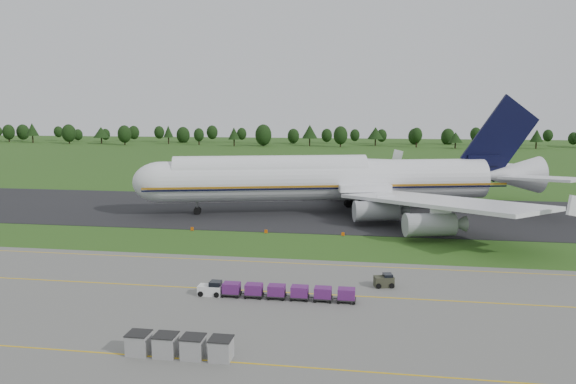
% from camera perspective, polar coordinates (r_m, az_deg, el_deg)
% --- Properties ---
extents(ground, '(600.00, 600.00, 0.00)m').
position_cam_1_polar(ground, '(86.58, -3.12, -5.29)').
color(ground, '#264B16').
rests_on(ground, ground).
extents(apron, '(300.00, 52.00, 0.06)m').
position_cam_1_polar(apron, '(55.35, -10.68, -13.56)').
color(apron, '#60605B').
rests_on(apron, ground).
extents(taxiway, '(300.00, 40.00, 0.08)m').
position_cam_1_polar(taxiway, '(113.49, -0.17, -1.92)').
color(taxiway, black).
rests_on(taxiway, ground).
extents(apron_markings, '(300.00, 30.20, 0.01)m').
position_cam_1_polar(apron_markings, '(61.55, -8.46, -11.16)').
color(apron_markings, gold).
rests_on(apron_markings, apron).
extents(tree_line, '(523.41, 24.21, 11.79)m').
position_cam_1_polar(tree_line, '(303.22, 2.90, 5.86)').
color(tree_line, black).
rests_on(tree_line, ground).
extents(aircraft, '(83.25, 78.55, 23.38)m').
position_cam_1_polar(aircraft, '(111.98, 4.69, 1.34)').
color(aircraft, white).
rests_on(aircraft, ground).
extents(baggage_train, '(17.45, 1.58, 1.52)m').
position_cam_1_polar(baggage_train, '(62.25, -1.46, -10.03)').
color(baggage_train, silver).
rests_on(baggage_train, apron).
extents(utility_cart, '(2.46, 1.80, 1.22)m').
position_cam_1_polar(utility_cart, '(67.10, 9.71, -8.97)').
color(utility_cart, '#303223').
rests_on(utility_cart, apron).
extents(uld_row, '(9.08, 1.88, 1.86)m').
position_cam_1_polar(uld_row, '(49.54, -10.97, -15.10)').
color(uld_row, gray).
rests_on(uld_row, apron).
extents(edge_markers, '(26.11, 0.30, 0.60)m').
position_cam_1_polar(edge_markers, '(93.70, -2.25, -4.04)').
color(edge_markers, '#DA5506').
rests_on(edge_markers, ground).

